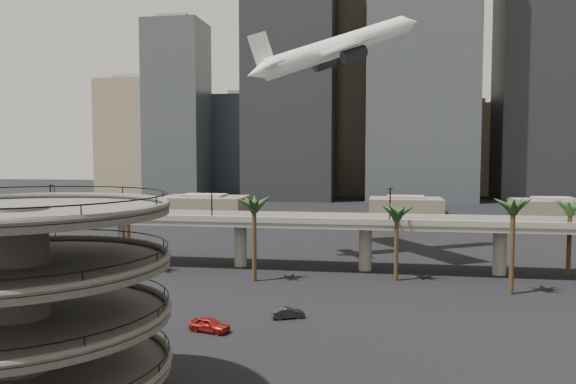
% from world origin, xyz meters
% --- Properties ---
extents(parking_ramp, '(22.20, 22.20, 17.35)m').
position_xyz_m(parking_ramp, '(-13.00, -4.00, 9.84)').
color(parking_ramp, '#454341').
rests_on(parking_ramp, ground).
extents(overpass, '(130.00, 9.30, 14.70)m').
position_xyz_m(overpass, '(0.00, 55.00, 7.34)').
color(overpass, gray).
rests_on(overpass, ground).
extents(palm_trees, '(76.40, 18.40, 14.00)m').
position_xyz_m(palm_trees, '(11.58, 47.18, 11.30)').
color(palm_trees, '#48321E').
rests_on(palm_trees, ground).
extents(low_buildings, '(135.00, 27.50, 6.80)m').
position_xyz_m(low_buildings, '(6.89, 142.30, 2.86)').
color(low_buildings, brown).
rests_on(low_buildings, ground).
extents(skyline, '(269.00, 86.00, 125.97)m').
position_xyz_m(skyline, '(15.11, 217.08, 46.09)').
color(skyline, '#817059').
rests_on(skyline, ground).
extents(airborne_jet, '(34.20, 32.33, 16.41)m').
position_xyz_m(airborne_jet, '(4.88, 68.37, 40.22)').
color(airborne_jet, white).
rests_on(airborne_jet, ground).
extents(car_a, '(5.13, 3.09, 1.63)m').
position_xyz_m(car_a, '(-5.48, 18.65, 0.82)').
color(car_a, maroon).
rests_on(car_a, ground).
extents(car_b, '(4.27, 2.91, 1.33)m').
position_xyz_m(car_b, '(2.43, 25.13, 0.67)').
color(car_b, black).
rests_on(car_b, ground).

